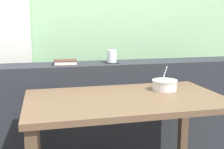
# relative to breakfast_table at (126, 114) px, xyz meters

# --- Properties ---
(outdoor_backdrop) EXTENTS (4.80, 0.08, 2.80)m
(outdoor_backdrop) POSITION_rel_breakfast_table_xyz_m (-0.06, 1.30, 0.78)
(outdoor_backdrop) COLOR #8EBC89
(outdoor_backdrop) RESTS_ON ground
(dark_console_ledge) EXTENTS (2.80, 0.31, 0.85)m
(dark_console_ledge) POSITION_rel_breakfast_table_xyz_m (-0.06, 0.66, -0.19)
(dark_console_ledge) COLOR #23262B
(dark_console_ledge) RESTS_ON ground
(breakfast_table) EXTENTS (1.22, 0.70, 0.73)m
(breakfast_table) POSITION_rel_breakfast_table_xyz_m (0.00, 0.00, 0.00)
(breakfast_table) COLOR brown
(breakfast_table) RESTS_ON ground
(coaster_square) EXTENTS (0.10, 0.10, 0.00)m
(coaster_square) POSITION_rel_breakfast_table_xyz_m (0.06, 0.63, 0.23)
(coaster_square) COLOR black
(coaster_square) RESTS_ON dark_console_ledge
(juice_glass) EXTENTS (0.08, 0.08, 0.10)m
(juice_glass) POSITION_rel_breakfast_table_xyz_m (0.06, 0.63, 0.28)
(juice_glass) COLOR white
(juice_glass) RESTS_ON coaster_square
(closed_book) EXTENTS (0.20, 0.16, 0.03)m
(closed_book) POSITION_rel_breakfast_table_xyz_m (-0.31, 0.65, 0.25)
(closed_book) COLOR #47231E
(closed_book) RESTS_ON dark_console_ledge
(soup_bowl) EXTENTS (0.17, 0.17, 0.17)m
(soup_bowl) POSITION_rel_breakfast_table_xyz_m (0.31, 0.12, 0.14)
(soup_bowl) COLOR silver
(soup_bowl) RESTS_ON breakfast_table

